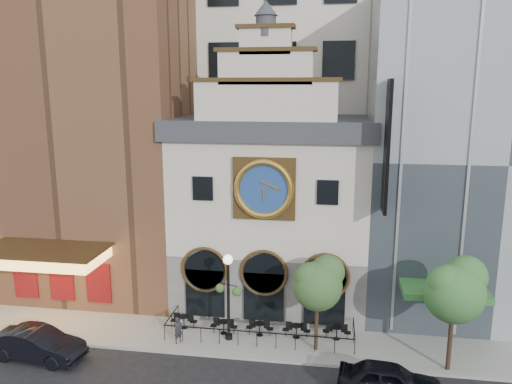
{
  "coord_description": "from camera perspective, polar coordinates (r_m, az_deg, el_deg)",
  "views": [
    {
      "loc": [
        3.82,
        -23.68,
        14.24
      ],
      "look_at": [
        -0.79,
        6.0,
        7.89
      ],
      "focal_mm": 35.0,
      "sensor_mm": 36.0,
      "label": 1
    }
  ],
  "objects": [
    {
      "name": "bistro_0",
      "position": [
        30.91,
        -8.24,
        -14.35
      ],
      "size": [
        1.58,
        0.68,
        0.9
      ],
      "color": "black",
      "rests_on": "sidewalk"
    },
    {
      "name": "ground",
      "position": [
        27.89,
        -0.3,
        -18.76
      ],
      "size": [
        120.0,
        120.0,
        0.0
      ],
      "primitive_type": "plane",
      "color": "black",
      "rests_on": "ground"
    },
    {
      "name": "sidewalk",
      "position": [
        30.01,
        0.49,
        -16.23
      ],
      "size": [
        44.0,
        5.0,
        0.15
      ],
      "primitive_type": "cube",
      "color": "gray",
      "rests_on": "ground"
    },
    {
      "name": "clock_building",
      "position": [
        32.62,
        1.87,
        -1.46
      ],
      "size": [
        12.6,
        8.78,
        18.65
      ],
      "color": "#605E5B",
      "rests_on": "ground"
    },
    {
      "name": "car_left",
      "position": [
        30.04,
        -23.7,
        -15.65
      ],
      "size": [
        5.24,
        2.3,
        1.67
      ],
      "primitive_type": "imported",
      "rotation": [
        0.0,
        0.0,
        1.46
      ],
      "color": "black",
      "rests_on": "ground"
    },
    {
      "name": "bistro_4",
      "position": [
        29.76,
        9.21,
        -15.48
      ],
      "size": [
        1.58,
        0.68,
        0.9
      ],
      "color": "black",
      "rests_on": "sidewalk"
    },
    {
      "name": "car_right",
      "position": [
        25.62,
        15.08,
        -20.11
      ],
      "size": [
        4.98,
        2.36,
        1.64
      ],
      "primitive_type": "imported",
      "rotation": [
        0.0,
        0.0,
        1.48
      ],
      "color": "black",
      "rests_on": "ground"
    },
    {
      "name": "theater_building",
      "position": [
        37.64,
        -17.94,
        8.87
      ],
      "size": [
        14.0,
        15.6,
        25.0
      ],
      "color": "brown",
      "rests_on": "ground"
    },
    {
      "name": "tree_right",
      "position": [
        26.84,
        21.84,
        -10.21
      ],
      "size": [
        3.09,
        2.98,
        5.96
      ],
      "color": "#382619",
      "rests_on": "sidewalk"
    },
    {
      "name": "pedestrian",
      "position": [
        29.26,
        -8.87,
        -15.33
      ],
      "size": [
        0.62,
        0.66,
        1.51
      ],
      "primitive_type": "imported",
      "rotation": [
        0.0,
        0.0,
        0.93
      ],
      "color": "black",
      "rests_on": "sidewalk"
    },
    {
      "name": "cafe_railing",
      "position": [
        29.77,
        0.49,
        -15.34
      ],
      "size": [
        10.6,
        2.6,
        0.9
      ],
      "primitive_type": null,
      "color": "black",
      "rests_on": "sidewalk"
    },
    {
      "name": "office_tower",
      "position": [
        44.22,
        4.03,
        19.39
      ],
      "size": [
        20.0,
        16.0,
        40.0
      ],
      "primitive_type": "cube",
      "color": "silver",
      "rests_on": "ground"
    },
    {
      "name": "bistro_2",
      "position": [
        29.82,
        0.41,
        -15.26
      ],
      "size": [
        1.58,
        0.68,
        0.9
      ],
      "color": "black",
      "rests_on": "sidewalk"
    },
    {
      "name": "lamppost",
      "position": [
        28.36,
        -3.19,
        -10.85
      ],
      "size": [
        1.55,
        0.88,
        5.04
      ],
      "rotation": [
        0.0,
        0.0,
        -0.34
      ],
      "color": "black",
      "rests_on": "sidewalk"
    },
    {
      "name": "retail_building",
      "position": [
        35.13,
        23.97,
        4.21
      ],
      "size": [
        14.0,
        14.4,
        20.0
      ],
      "color": "gray",
      "rests_on": "ground"
    },
    {
      "name": "tree_left",
      "position": [
        27.19,
        7.15,
        -10.16
      ],
      "size": [
        2.76,
        2.66,
        5.32
      ],
      "color": "#382619",
      "rests_on": "sidewalk"
    },
    {
      "name": "bistro_1",
      "position": [
        30.07,
        -3.7,
        -15.03
      ],
      "size": [
        1.58,
        0.68,
        0.9
      ],
      "color": "black",
      "rests_on": "sidewalk"
    },
    {
      "name": "bistro_3",
      "position": [
        29.67,
        4.63,
        -15.45
      ],
      "size": [
        1.58,
        0.68,
        0.9
      ],
      "color": "black",
      "rests_on": "sidewalk"
    }
  ]
}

